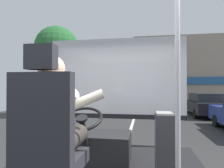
% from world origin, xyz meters
% --- Properties ---
extents(ground, '(18.00, 44.00, 0.06)m').
position_xyz_m(ground, '(0.00, 8.80, -0.02)').
color(ground, '#2F2F2F').
extents(driver_seat, '(0.48, 0.48, 1.36)m').
position_xyz_m(driver_seat, '(-0.23, -0.53, 1.22)').
color(driver_seat, black).
rests_on(driver_seat, bus_floor).
extents(bus_driver, '(0.78, 0.59, 0.81)m').
position_xyz_m(bus_driver, '(-0.23, -0.41, 1.42)').
color(bus_driver, '#332D28').
rests_on(bus_driver, driver_seat).
extents(steering_console, '(1.10, 0.96, 0.80)m').
position_xyz_m(steering_console, '(-0.23, 0.73, 0.85)').
color(steering_console, black).
rests_on(steering_console, bus_floor).
extents(handrail_pole, '(0.04, 0.04, 2.02)m').
position_xyz_m(handrail_pole, '(0.80, -0.19, 1.64)').
color(handrail_pole, '#B7B7BC').
rests_on(handrail_pole, bus_floor).
extents(fare_box, '(0.20, 0.27, 0.75)m').
position_xyz_m(fare_box, '(0.74, 0.42, 1.01)').
color(fare_box, '#333338').
rests_on(fare_box, bus_floor).
extents(windshield_panel, '(2.50, 0.08, 1.48)m').
position_xyz_m(windshield_panel, '(0.00, 1.62, 1.68)').
color(windshield_panel, silver).
extents(street_tree, '(2.54, 2.54, 5.19)m').
position_xyz_m(street_tree, '(-4.48, 8.66, 3.88)').
color(street_tree, '#4C3828').
rests_on(street_tree, ground).
extents(shop_building, '(13.59, 5.79, 5.97)m').
position_xyz_m(shop_building, '(6.46, 17.51, 2.98)').
color(shop_building, gray).
rests_on(shop_building, ground).
extents(parked_car_black, '(1.92, 4.00, 1.31)m').
position_xyz_m(parked_car_black, '(4.08, 10.08, 0.67)').
color(parked_car_black, black).
rests_on(parked_car_black, ground).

